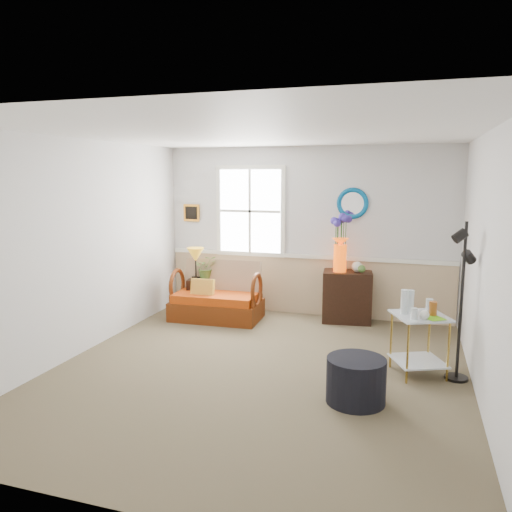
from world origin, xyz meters
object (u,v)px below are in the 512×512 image
(lamp_stand, at_px, (198,296))
(side_table, at_px, (419,345))
(ottoman, at_px, (356,380))
(loveseat, at_px, (216,291))
(floor_lamp, at_px, (461,302))
(cabinet, at_px, (347,296))

(lamp_stand, xyz_separation_m, side_table, (3.30, -1.51, 0.06))
(lamp_stand, relative_size, ottoman, 0.98)
(loveseat, bearing_deg, floor_lamp, -24.21)
(lamp_stand, distance_m, ottoman, 3.64)
(loveseat, distance_m, side_table, 3.19)
(lamp_stand, relative_size, cabinet, 0.73)
(loveseat, bearing_deg, ottoman, -45.73)
(loveseat, relative_size, floor_lamp, 0.78)
(loveseat, height_order, side_table, loveseat)
(loveseat, relative_size, lamp_stand, 2.38)
(cabinet, bearing_deg, lamp_stand, 179.49)
(side_table, relative_size, ottoman, 1.18)
(loveseat, relative_size, side_table, 1.97)
(side_table, bearing_deg, ottoman, -122.66)
(side_table, distance_m, floor_lamp, 0.65)
(lamp_stand, xyz_separation_m, floor_lamp, (3.70, -1.53, 0.57))
(lamp_stand, height_order, floor_lamp, floor_lamp)
(floor_lamp, bearing_deg, cabinet, 104.23)
(cabinet, bearing_deg, ottoman, -88.25)
(lamp_stand, distance_m, floor_lamp, 4.04)
(lamp_stand, bearing_deg, ottoman, -41.47)
(floor_lamp, relative_size, ottoman, 2.98)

